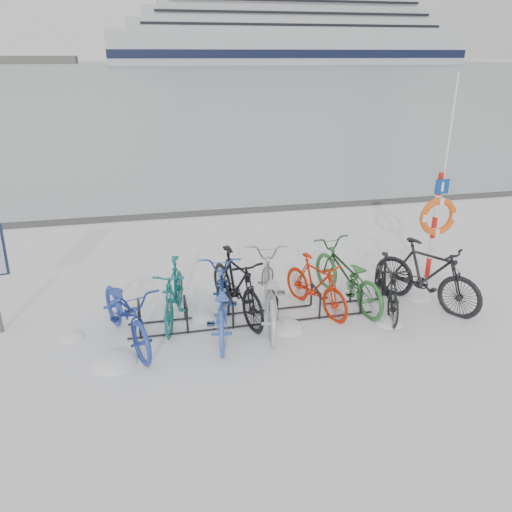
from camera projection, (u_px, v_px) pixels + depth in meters
ground at (253, 319)px, 8.20m from camera, size 900.00×900.00×0.00m
ice_sheet at (144, 69)px, 148.49m from camera, size 400.00×298.00×0.02m
quay_edge at (207, 213)px, 13.53m from camera, size 400.00×0.25×0.10m
bike_rack at (253, 309)px, 8.14m from camera, size 4.00×0.48×0.46m
lifebuoy_station at (437, 216)px, 9.21m from camera, size 0.72×0.22×3.76m
cruise_ferry at (288, 31)px, 207.84m from camera, size 148.66×28.02×48.85m
bike_0 at (126, 310)px, 7.41m from camera, size 1.32×2.10×1.04m
bike_1 at (174, 291)px, 8.03m from camera, size 0.84×1.76×1.02m
bike_2 at (221, 300)px, 7.72m from camera, size 0.98×2.06×1.04m
bike_3 at (237, 283)px, 8.15m from camera, size 1.01×1.98×1.14m
bike_4 at (269, 288)px, 7.99m from camera, size 1.12×2.26×1.13m
bike_5 at (316, 283)px, 8.36m from camera, size 1.00×1.66×0.97m
bike_6 at (347, 273)px, 8.62m from camera, size 1.12×2.13×1.06m
bike_7 at (387, 284)px, 8.31m from camera, size 0.81×1.69×0.98m
bike_8 at (427, 273)px, 8.47m from camera, size 1.54×1.95×1.18m
snow_drifts at (259, 327)px, 7.97m from camera, size 6.32×1.80×0.22m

